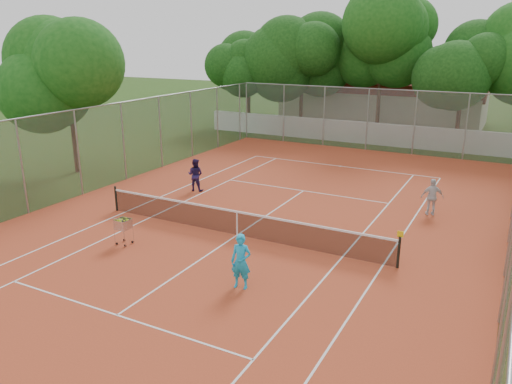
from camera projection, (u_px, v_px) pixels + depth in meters
The scene contains 12 objects.
ground at pixel (237, 236), 18.66m from camera, with size 120.00×120.00×0.00m, color #1E390F.
court_pad at pixel (237, 235), 18.66m from camera, with size 18.00×34.00×0.02m, color #B04222.
court_lines at pixel (237, 235), 18.66m from camera, with size 10.98×23.78×0.01m, color white.
tennis_net at pixel (237, 223), 18.51m from camera, with size 11.88×0.10×0.98m, color black.
perimeter_fence at pixel (237, 184), 18.07m from camera, with size 18.00×34.00×4.00m, color slate.
boundary_wall at pixel (374, 134), 34.48m from camera, with size 26.00×0.30×1.50m, color white.
clubhouse at pixel (383, 97), 43.39m from camera, with size 16.40×9.00×4.40m, color beige.
tropical_trees at pixel (390, 68), 35.76m from camera, with size 29.00×19.00×10.00m, color #0F380E.
player_near at pixel (241, 262), 14.50m from camera, with size 0.61×0.40×1.67m, color #19A7DC.
player_far_left at pixel (195, 175), 23.90m from camera, with size 0.76×0.60×1.57m, color #24194B.
player_far_right at pixel (432, 197), 20.58m from camera, with size 0.91×0.38×1.55m, color silver.
ball_hopper at pixel (124, 231), 17.68m from camera, with size 0.50×0.50×1.03m, color silver.
Camera 1 is at (8.74, -15.00, 7.07)m, focal length 35.00 mm.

